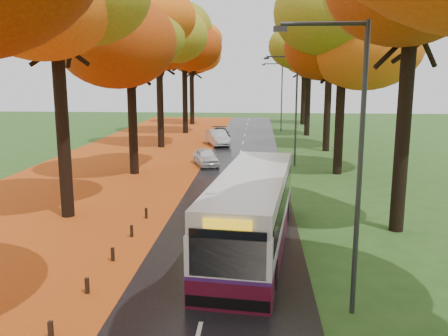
# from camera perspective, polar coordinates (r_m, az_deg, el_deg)

# --- Properties ---
(road) EXTENTS (6.50, 90.00, 0.04)m
(road) POSITION_cam_1_polar(r_m,az_deg,el_deg) (30.38, 1.25, -1.42)
(road) COLOR black
(road) RESTS_ON ground
(centre_line) EXTENTS (0.12, 90.00, 0.01)m
(centre_line) POSITION_cam_1_polar(r_m,az_deg,el_deg) (30.38, 1.25, -1.37)
(centre_line) COLOR silver
(centre_line) RESTS_ON road
(leaf_verge) EXTENTS (12.00, 90.00, 0.02)m
(leaf_verge) POSITION_cam_1_polar(r_m,az_deg,el_deg) (32.11, -15.01, -1.14)
(leaf_verge) COLOR #95290D
(leaf_verge) RESTS_ON ground
(leaf_drift) EXTENTS (0.90, 90.00, 0.01)m
(leaf_drift) POSITION_cam_1_polar(r_m,az_deg,el_deg) (30.68, -4.45, -1.28)
(leaf_drift) COLOR #BF5C13
(leaf_drift) RESTS_ON road
(trees_left) EXTENTS (9.20, 74.00, 13.88)m
(trees_left) POSITION_cam_1_polar(r_m,az_deg,el_deg) (32.97, -11.56, 15.99)
(trees_left) COLOR black
(trees_left) RESTS_ON ground
(trees_right) EXTENTS (9.30, 74.20, 13.96)m
(trees_right) POSITION_cam_1_polar(r_m,az_deg,el_deg) (32.20, 14.95, 16.24)
(trees_right) COLOR black
(trees_right) RESTS_ON ground
(streetlamp_near) EXTENTS (2.45, 0.18, 8.00)m
(streetlamp_near) POSITION_cam_1_polar(r_m,az_deg,el_deg) (13.00, 15.07, 2.30)
(streetlamp_near) COLOR #333538
(streetlamp_near) RESTS_ON ground
(streetlamp_mid) EXTENTS (2.45, 0.18, 8.00)m
(streetlamp_mid) POSITION_cam_1_polar(r_m,az_deg,el_deg) (34.76, 8.28, 7.87)
(streetlamp_mid) COLOR #333538
(streetlamp_mid) RESTS_ON ground
(streetlamp_far) EXTENTS (2.45, 0.18, 8.00)m
(streetlamp_far) POSITION_cam_1_polar(r_m,az_deg,el_deg) (56.71, 6.71, 9.14)
(streetlamp_far) COLOR #333538
(streetlamp_far) RESTS_ON ground
(bus) EXTENTS (3.71, 11.10, 2.87)m
(bus) POSITION_cam_1_polar(r_m,az_deg,el_deg) (18.37, 3.40, -4.95)
(bus) COLOR #470B1C
(bus) RESTS_ON road
(car_white) EXTENTS (2.54, 3.92, 1.24)m
(car_white) POSITION_cam_1_polar(r_m,az_deg,el_deg) (35.09, -2.19, 1.35)
(car_white) COLOR silver
(car_white) RESTS_ON road
(car_silver) EXTENTS (2.88, 4.57, 1.42)m
(car_silver) POSITION_cam_1_polar(r_m,az_deg,el_deg) (45.14, -0.77, 3.66)
(car_silver) COLOR #B0B4B8
(car_silver) RESTS_ON road
(car_dark) EXTENTS (2.40, 4.56, 1.26)m
(car_dark) POSITION_cam_1_polar(r_m,az_deg,el_deg) (48.63, -0.41, 4.11)
(car_dark) COLOR black
(car_dark) RESTS_ON road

